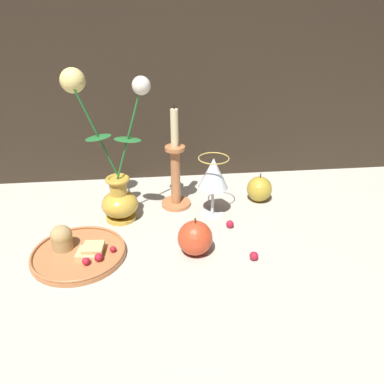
{
  "coord_description": "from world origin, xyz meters",
  "views": [
    {
      "loc": [
        -0.06,
        -0.79,
        0.51
      ],
      "look_at": [
        0.03,
        0.01,
        0.1
      ],
      "focal_mm": 35.0,
      "sensor_mm": 36.0,
      "label": 1
    }
  ],
  "objects_px": {
    "vase": "(114,174)",
    "apple_beside_vase": "(195,238)",
    "wine_glass": "(213,175)",
    "candlestick": "(175,174)",
    "plate_with_pastries": "(76,250)",
    "apple_near_glass": "(259,189)"
  },
  "relations": [
    {
      "from": "vase",
      "to": "apple_beside_vase",
      "type": "distance_m",
      "value": 0.27
    },
    {
      "from": "wine_glass",
      "to": "candlestick",
      "type": "bearing_deg",
      "value": 148.37
    },
    {
      "from": "vase",
      "to": "wine_glass",
      "type": "distance_m",
      "value": 0.25
    },
    {
      "from": "plate_with_pastries",
      "to": "apple_beside_vase",
      "type": "height_order",
      "value": "apple_beside_vase"
    },
    {
      "from": "candlestick",
      "to": "apple_beside_vase",
      "type": "distance_m",
      "value": 0.23
    },
    {
      "from": "wine_glass",
      "to": "apple_near_glass",
      "type": "relative_size",
      "value": 1.95
    },
    {
      "from": "vase",
      "to": "apple_near_glass",
      "type": "xyz_separation_m",
      "value": [
        0.4,
        0.06,
        -0.09
      ]
    },
    {
      "from": "vase",
      "to": "apple_beside_vase",
      "type": "bearing_deg",
      "value": -43.0
    },
    {
      "from": "plate_with_pastries",
      "to": "wine_glass",
      "type": "xyz_separation_m",
      "value": [
        0.33,
        0.15,
        0.1
      ]
    },
    {
      "from": "apple_near_glass",
      "to": "vase",
      "type": "bearing_deg",
      "value": -171.79
    },
    {
      "from": "vase",
      "to": "apple_near_glass",
      "type": "relative_size",
      "value": 4.57
    },
    {
      "from": "vase",
      "to": "candlestick",
      "type": "bearing_deg",
      "value": 18.58
    },
    {
      "from": "wine_glass",
      "to": "apple_beside_vase",
      "type": "height_order",
      "value": "wine_glass"
    },
    {
      "from": "apple_beside_vase",
      "to": "apple_near_glass",
      "type": "distance_m",
      "value": 0.31
    },
    {
      "from": "candlestick",
      "to": "apple_near_glass",
      "type": "relative_size",
      "value": 3.38
    },
    {
      "from": "plate_with_pastries",
      "to": "apple_beside_vase",
      "type": "relative_size",
      "value": 2.31
    },
    {
      "from": "apple_beside_vase",
      "to": "apple_near_glass",
      "type": "height_order",
      "value": "apple_beside_vase"
    },
    {
      "from": "vase",
      "to": "wine_glass",
      "type": "bearing_deg",
      "value": -1.05
    },
    {
      "from": "candlestick",
      "to": "apple_near_glass",
      "type": "bearing_deg",
      "value": 0.99
    },
    {
      "from": "vase",
      "to": "apple_near_glass",
      "type": "height_order",
      "value": "vase"
    },
    {
      "from": "vase",
      "to": "plate_with_pastries",
      "type": "bearing_deg",
      "value": -117.6
    },
    {
      "from": "vase",
      "to": "apple_beside_vase",
      "type": "height_order",
      "value": "vase"
    }
  ]
}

